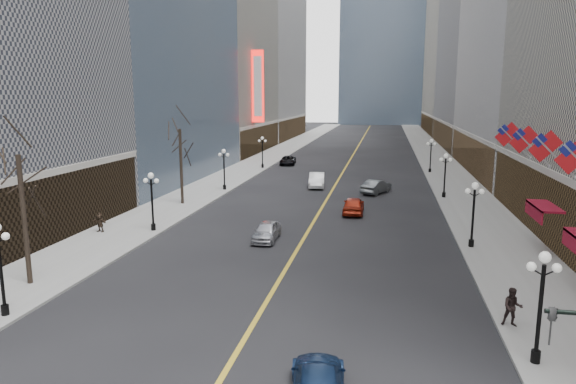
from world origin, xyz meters
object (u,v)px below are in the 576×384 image
at_px(streetlamp_east_0, 541,296).
at_px(streetlamp_east_1, 474,208).
at_px(car_nb_mid, 317,180).
at_px(streetlamp_west_0, 0,260).
at_px(streetlamp_west_1, 152,195).
at_px(car_sb_near, 318,384).
at_px(car_nb_far, 288,160).
at_px(streetlamp_east_3, 431,152).
at_px(car_sb_mid, 353,205).
at_px(car_nb_near, 267,231).
at_px(streetlamp_west_2, 224,165).
at_px(streetlamp_west_3, 262,149).
at_px(streetlamp_east_2, 445,171).
at_px(car_sb_far, 376,187).

relative_size(streetlamp_east_0, streetlamp_east_1, 1.00).
bearing_deg(car_nb_mid, streetlamp_west_0, -110.58).
xyz_separation_m(streetlamp_west_1, car_sb_near, (15.56, -20.00, -2.22)).
distance_m(streetlamp_east_0, streetlamp_west_0, 23.60).
bearing_deg(car_nb_far, streetlamp_east_3, -19.02).
bearing_deg(streetlamp_east_1, car_sb_mid, 133.03).
bearing_deg(streetlamp_east_1, car_nb_far, 116.90).
height_order(streetlamp_west_0, car_nb_near, streetlamp_west_0).
bearing_deg(streetlamp_west_2, streetlamp_east_0, -55.23).
bearing_deg(streetlamp_west_3, car_sb_mid, -60.83).
relative_size(streetlamp_east_2, car_sb_near, 0.96).
relative_size(streetlamp_east_1, streetlamp_west_3, 1.00).
relative_size(car_nb_near, car_sb_near, 0.86).
bearing_deg(streetlamp_east_2, streetlamp_west_1, -142.67).
bearing_deg(streetlamp_east_0, streetlamp_east_3, 90.00).
distance_m(streetlamp_west_0, car_nb_near, 18.06).
bearing_deg(streetlamp_east_3, streetlamp_east_0, -90.00).
xyz_separation_m(streetlamp_east_1, streetlamp_west_2, (-23.60, 18.00, 0.00)).
relative_size(streetlamp_west_0, streetlamp_west_1, 1.00).
height_order(car_nb_far, car_sb_near, car_sb_near).
bearing_deg(car_nb_near, streetlamp_east_3, 68.39).
xyz_separation_m(car_sb_near, car_sb_far, (1.12, 39.52, 0.06)).
bearing_deg(car_nb_far, streetlamp_west_2, -102.47).
relative_size(streetlamp_west_1, streetlamp_west_2, 1.00).
height_order(streetlamp_west_0, car_sb_near, streetlamp_west_0).
distance_m(streetlamp_east_0, car_sb_near, 9.25).
relative_size(car_nb_near, car_sb_far, 0.89).
xyz_separation_m(streetlamp_west_1, car_sb_far, (16.67, 19.52, -2.15)).
bearing_deg(car_nb_mid, streetlamp_east_1, -64.40).
bearing_deg(streetlamp_west_3, car_nb_mid, -54.51).
bearing_deg(streetlamp_west_1, car_nb_mid, 66.23).
xyz_separation_m(streetlamp_east_3, car_sb_mid, (-8.72, -26.66, -2.13)).
bearing_deg(streetlamp_west_3, car_nb_far, 60.71).
bearing_deg(streetlamp_east_2, car_sb_far, 167.62).
xyz_separation_m(car_nb_far, car_sb_near, (12.76, -60.99, 0.01)).
height_order(car_nb_near, car_nb_far, car_nb_near).
height_order(streetlamp_east_2, car_nb_mid, streetlamp_east_2).
height_order(car_nb_far, car_sb_mid, car_sb_mid).
bearing_deg(car_nb_far, car_sb_mid, -74.64).
distance_m(streetlamp_west_0, streetlamp_west_3, 52.00).
bearing_deg(car_nb_far, car_nb_near, -86.79).
height_order(streetlamp_west_0, streetlamp_west_3, same).
distance_m(car_sb_near, car_sb_far, 39.54).
xyz_separation_m(streetlamp_west_0, car_sb_near, (15.56, -4.00, -2.22)).
bearing_deg(streetlamp_west_3, streetlamp_east_1, -56.75).
relative_size(streetlamp_east_1, streetlamp_east_3, 1.00).
bearing_deg(car_sb_far, car_nb_far, -32.77).
bearing_deg(streetlamp_west_3, streetlamp_east_3, 0.00).
bearing_deg(car_sb_mid, car_nb_near, 59.41).
distance_m(streetlamp_west_1, streetlamp_west_2, 18.00).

